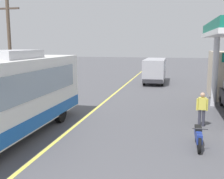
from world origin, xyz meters
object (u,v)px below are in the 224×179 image
minibus_opposing_lane (155,69)px  pedestrian_near_pump (202,107)px  coach_bus_main (0,101)px  motorcycle_parked_forecourt (198,136)px

minibus_opposing_lane → pedestrian_near_pump: (3.30, -14.87, -0.54)m
minibus_opposing_lane → pedestrian_near_pump: size_ratio=3.69×
coach_bus_main → motorcycle_parked_forecourt: coach_bus_main is taller
minibus_opposing_lane → motorcycle_parked_forecourt: minibus_opposing_lane is taller
coach_bus_main → pedestrian_near_pump: coach_bus_main is taller
pedestrian_near_pump → minibus_opposing_lane: bearing=102.5°
motorcycle_parked_forecourt → pedestrian_near_pump: size_ratio=1.08×
minibus_opposing_lane → pedestrian_near_pump: minibus_opposing_lane is taller
motorcycle_parked_forecourt → coach_bus_main: bearing=-170.9°
pedestrian_near_pump → coach_bus_main: bearing=-152.9°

